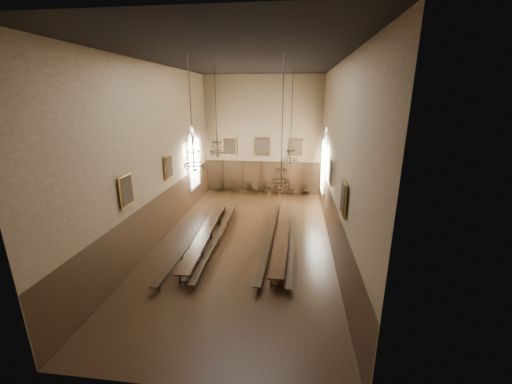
% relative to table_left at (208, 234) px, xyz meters
% --- Properties ---
extents(floor, '(9.00, 18.00, 0.02)m').
position_rel_table_left_xyz_m(floor, '(1.99, 0.17, -0.37)').
color(floor, black).
rests_on(floor, ground).
extents(ceiling, '(9.00, 18.00, 0.02)m').
position_rel_table_left_xyz_m(ceiling, '(1.99, 0.17, 8.65)').
color(ceiling, black).
rests_on(ceiling, ground).
extents(wall_back, '(9.00, 0.02, 9.00)m').
position_rel_table_left_xyz_m(wall_back, '(1.99, 9.18, 4.14)').
color(wall_back, '#756448').
rests_on(wall_back, ground).
extents(wall_front, '(9.00, 0.02, 9.00)m').
position_rel_table_left_xyz_m(wall_front, '(1.99, -8.84, 4.14)').
color(wall_front, '#756448').
rests_on(wall_front, ground).
extents(wall_left, '(0.02, 18.00, 9.00)m').
position_rel_table_left_xyz_m(wall_left, '(-2.52, 0.17, 4.14)').
color(wall_left, '#756448').
rests_on(wall_left, ground).
extents(wall_right, '(0.02, 18.00, 9.00)m').
position_rel_table_left_xyz_m(wall_right, '(6.50, 0.17, 4.14)').
color(wall_right, '#756448').
rests_on(wall_right, ground).
extents(wainscot_panelling, '(9.00, 18.00, 2.50)m').
position_rel_table_left_xyz_m(wainscot_panelling, '(1.99, 0.17, 0.89)').
color(wainscot_panelling, black).
rests_on(wainscot_panelling, floor).
extents(table_left, '(1.08, 9.28, 0.72)m').
position_rel_table_left_xyz_m(table_left, '(0.00, 0.00, 0.00)').
color(table_left, black).
rests_on(table_left, floor).
extents(table_right, '(0.83, 9.18, 0.72)m').
position_rel_table_left_xyz_m(table_right, '(4.01, 0.15, -0.00)').
color(table_right, black).
rests_on(table_right, floor).
extents(bench_left_outer, '(0.68, 10.56, 0.48)m').
position_rel_table_left_xyz_m(bench_left_outer, '(-0.52, 0.07, -0.06)').
color(bench_left_outer, black).
rests_on(bench_left_outer, floor).
extents(bench_left_inner, '(0.41, 9.79, 0.44)m').
position_rel_table_left_xyz_m(bench_left_inner, '(0.59, 0.06, -0.08)').
color(bench_left_inner, black).
rests_on(bench_left_inner, floor).
extents(bench_right_inner, '(0.59, 9.98, 0.45)m').
position_rel_table_left_xyz_m(bench_right_inner, '(3.36, 0.32, -0.08)').
color(bench_right_inner, black).
rests_on(bench_right_inner, floor).
extents(bench_right_outer, '(0.44, 9.78, 0.44)m').
position_rel_table_left_xyz_m(bench_right_outer, '(4.50, 0.25, -0.08)').
color(bench_right_outer, black).
rests_on(bench_right_outer, floor).
extents(chair_0, '(0.47, 0.47, 0.98)m').
position_rel_table_left_xyz_m(chair_0, '(-1.52, 8.64, -0.07)').
color(chair_0, black).
rests_on(chair_0, floor).
extents(chair_1, '(0.52, 0.52, 0.98)m').
position_rel_table_left_xyz_m(chair_1, '(-0.62, 8.64, -0.07)').
color(chair_1, black).
rests_on(chair_1, floor).
extents(chair_2, '(0.52, 0.52, 0.94)m').
position_rel_table_left_xyz_m(chair_2, '(0.58, 8.65, -0.08)').
color(chair_2, black).
rests_on(chair_2, floor).
extents(chair_3, '(0.50, 0.50, 0.94)m').
position_rel_table_left_xyz_m(chair_3, '(1.41, 8.67, -0.08)').
color(chair_3, black).
rests_on(chair_3, floor).
extents(chair_4, '(0.46, 0.46, 1.01)m').
position_rel_table_left_xyz_m(chair_4, '(2.54, 8.68, -0.05)').
color(chair_4, black).
rests_on(chair_4, floor).
extents(chair_5, '(0.41, 0.41, 0.87)m').
position_rel_table_left_xyz_m(chair_5, '(3.44, 8.67, -0.10)').
color(chair_5, black).
rests_on(chair_5, floor).
extents(chair_6, '(0.43, 0.43, 0.88)m').
position_rel_table_left_xyz_m(chair_6, '(4.44, 8.73, -0.10)').
color(chair_6, black).
rests_on(chair_6, floor).
extents(chair_7, '(0.44, 0.44, 0.92)m').
position_rel_table_left_xyz_m(chair_7, '(5.50, 8.66, -0.08)').
color(chair_7, black).
rests_on(chair_7, floor).
extents(chandelier_back_left, '(0.86, 0.86, 4.76)m').
position_rel_table_left_xyz_m(chandelier_back_left, '(0.10, 2.37, 4.35)').
color(chandelier_back_left, black).
rests_on(chandelier_back_left, ceiling).
extents(chandelier_back_right, '(0.81, 0.81, 5.25)m').
position_rel_table_left_xyz_m(chandelier_back_right, '(4.24, 3.12, 3.91)').
color(chandelier_back_right, black).
rests_on(chandelier_back_right, ceiling).
extents(chandelier_front_left, '(0.86, 0.86, 4.47)m').
position_rel_table_left_xyz_m(chandelier_front_left, '(0.29, -2.47, 4.61)').
color(chandelier_front_left, black).
rests_on(chandelier_front_left, ceiling).
extents(chandelier_front_right, '(0.76, 0.76, 5.12)m').
position_rel_table_left_xyz_m(chandelier_front_right, '(3.94, -2.20, 4.04)').
color(chandelier_front_right, black).
rests_on(chandelier_front_right, ceiling).
extents(portrait_back_0, '(1.10, 0.12, 1.40)m').
position_rel_table_left_xyz_m(portrait_back_0, '(-0.61, 9.05, 3.34)').
color(portrait_back_0, '#B87B2C').
rests_on(portrait_back_0, wall_back).
extents(portrait_back_1, '(1.10, 0.12, 1.40)m').
position_rel_table_left_xyz_m(portrait_back_1, '(1.99, 9.05, 3.34)').
color(portrait_back_1, '#B87B2C').
rests_on(portrait_back_1, wall_back).
extents(portrait_back_2, '(1.10, 0.12, 1.40)m').
position_rel_table_left_xyz_m(portrait_back_2, '(4.59, 9.05, 3.34)').
color(portrait_back_2, '#B87B2C').
rests_on(portrait_back_2, wall_back).
extents(portrait_left_0, '(0.12, 1.00, 1.30)m').
position_rel_table_left_xyz_m(portrait_left_0, '(-2.39, 1.17, 3.34)').
color(portrait_left_0, '#B87B2C').
rests_on(portrait_left_0, wall_left).
extents(portrait_left_1, '(0.12, 1.00, 1.30)m').
position_rel_table_left_xyz_m(portrait_left_1, '(-2.39, -3.33, 3.34)').
color(portrait_left_1, '#B87B2C').
rests_on(portrait_left_1, wall_left).
extents(portrait_right_0, '(0.12, 1.00, 1.30)m').
position_rel_table_left_xyz_m(portrait_right_0, '(6.37, 1.17, 3.34)').
color(portrait_right_0, '#B87B2C').
rests_on(portrait_right_0, wall_right).
extents(portrait_right_1, '(0.12, 1.00, 1.30)m').
position_rel_table_left_xyz_m(portrait_right_1, '(6.37, -3.33, 3.34)').
color(portrait_right_1, '#B87B2C').
rests_on(portrait_right_1, wall_right).
extents(window_right, '(0.20, 2.20, 4.60)m').
position_rel_table_left_xyz_m(window_right, '(6.42, 5.67, 3.04)').
color(window_right, white).
rests_on(window_right, wall_right).
extents(window_left, '(0.20, 2.20, 4.60)m').
position_rel_table_left_xyz_m(window_left, '(-2.44, 5.67, 3.04)').
color(window_left, white).
rests_on(window_left, wall_left).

